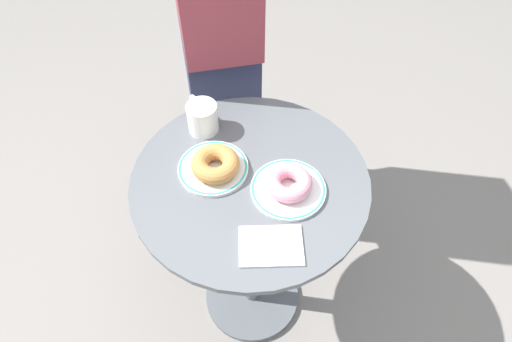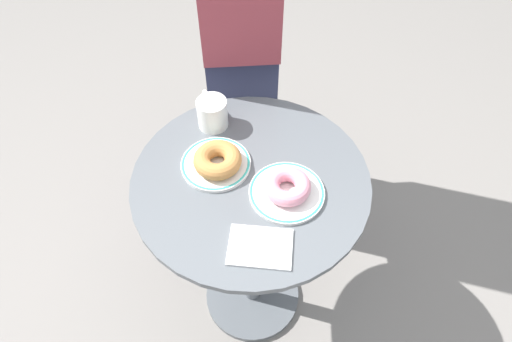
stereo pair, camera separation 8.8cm
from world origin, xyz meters
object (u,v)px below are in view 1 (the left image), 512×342
Objects in this scene: donut_old_fashioned at (215,164)px; coffee_mug at (202,117)px; paper_napkin at (271,246)px; cafe_table at (251,231)px; donut_pink_frosted at (289,183)px; plate_right at (288,189)px; plate_left at (213,168)px; person_figure at (217,36)px.

coffee_mug is at bearing 107.24° from donut_old_fashioned.
paper_napkin is (0.14, -0.21, -0.03)m from donut_old_fashioned.
paper_napkin is at bearing -56.24° from donut_old_fashioned.
cafe_table is 0.38m from coffee_mug.
donut_pink_frosted is at bearing 75.09° from paper_napkin.
plate_right reaches higher than cafe_table.
coffee_mug is at bearing 105.26° from plate_left.
plate_left is 0.27m from paper_napkin.
coffee_mug is at bearing 137.90° from plate_right.
plate_left is 1.47× the size of donut_old_fashioned.
person_figure reaches higher than coffee_mug.
plate_right is 0.60m from person_figure.
donut_pink_frosted is (0.10, -0.04, 0.29)m from cafe_table.
donut_old_fashioned is 0.19m from donut_pink_frosted.
cafe_table is at bearing 159.54° from donut_pink_frosted.
coffee_mug is at bearing 128.06° from cafe_table.
plate_left is at bearing 162.02° from donut_pink_frosted.
donut_old_fashioned reaches higher than donut_pink_frosted.
plate_left is at bearing 162.02° from plate_right.
coffee_mug is (-0.05, 0.16, 0.01)m from donut_old_fashioned.
donut_pink_frosted is 0.17m from paper_napkin.
paper_napkin is 0.74m from person_figure.
plate_right is 0.03m from donut_pink_frosted.
person_figure reaches higher than plate_left.
cafe_table is at bearing -11.35° from donut_old_fashioned.
donut_pink_frosted is 1.01× the size of coffee_mug.
plate_right is 1.30× the size of paper_napkin.
coffee_mug is 0.07× the size of person_figure.
plate_right is at bearing -17.98° from plate_left.
plate_left reaches higher than cafe_table.
donut_pink_frosted reaches higher than plate_left.
coffee_mug is (-0.23, 0.21, 0.04)m from plate_right.
cafe_table is 0.29m from plate_left.
cafe_table is at bearing -51.94° from coffee_mug.
paper_napkin is 0.42m from coffee_mug.
plate_left is at bearing 164.57° from cafe_table.
donut_pink_frosted is at bearing -17.98° from plate_left.
plate_left is 1.58× the size of coffee_mug.
paper_napkin is (0.05, -0.19, 0.27)m from cafe_table.
person_figure is (-0.22, 0.56, 0.03)m from donut_pink_frosted.
paper_napkin is at bearing -74.50° from cafe_table.
paper_napkin is 0.09× the size of person_figure.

